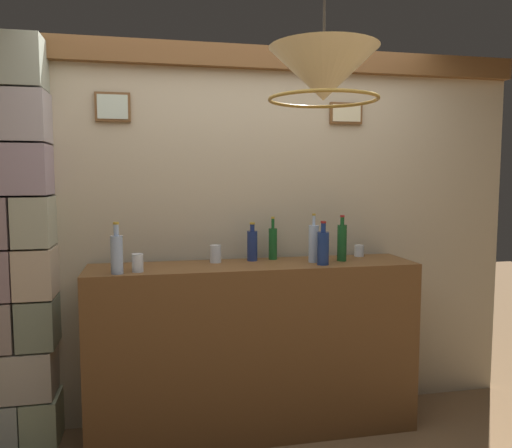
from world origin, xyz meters
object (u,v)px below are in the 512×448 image
Objects in this scene: liquor_bottle_whiskey at (342,242)px; glass_tumbler_shot at (138,263)px; liquor_bottle_rum at (323,247)px; pendant_lamp at (324,76)px; liquor_bottle_tequila at (273,243)px; liquor_bottle_brandy at (117,253)px; liquor_bottle_gin at (252,245)px; glass_tumbler_rocks at (215,254)px; glass_tumbler_highball at (359,251)px; liquor_bottle_vermouth at (314,243)px.

liquor_bottle_whiskey is 1.26m from glass_tumbler_shot.
pendant_lamp is (-0.25, -0.67, 0.87)m from liquor_bottle_rum.
liquor_bottle_rum is at bearing -45.92° from liquor_bottle_tequila.
liquor_bottle_gin is at bearing 18.13° from liquor_bottle_brandy.
liquor_bottle_tequila is at bearing 6.86° from glass_tumbler_rocks.
glass_tumbler_rocks is 1.34m from pendant_lamp.
pendant_lamp is at bearing -110.18° from liquor_bottle_rum.
glass_tumbler_highball is at bearing 57.58° from pendant_lamp.
liquor_bottle_brandy is (-1.36, -0.14, -0.01)m from liquor_bottle_whiskey.
liquor_bottle_gin reaches higher than glass_tumbler_highball.
liquor_bottle_rum is at bearing 69.82° from pendant_lamp.
pendant_lamp is (-0.22, -0.77, 0.86)m from liquor_bottle_vermouth.
liquor_bottle_vermouth is 1.07m from glass_tumbler_shot.
liquor_bottle_vermouth is at bearing 6.54° from liquor_bottle_brandy.
liquor_bottle_tequila is at bearing 17.17° from glass_tumbler_shot.
liquor_bottle_tequila is 1.04× the size of liquor_bottle_rum.
glass_tumbler_rocks is (-0.63, 0.21, -0.05)m from liquor_bottle_rum.
liquor_bottle_rum is 0.44× the size of pendant_lamp.
liquor_bottle_whiskey is 0.19m from liquor_bottle_vermouth.
liquor_bottle_vermouth is (0.36, -0.13, 0.02)m from liquor_bottle_gin.
pendant_lamp is (0.00, -0.93, 0.87)m from liquor_bottle_tequila.
liquor_bottle_brandy is 2.78× the size of glass_tumbler_shot.
glass_tumbler_highball is at bearing 10.78° from liquor_bottle_brandy.
liquor_bottle_gin is at bearing -169.38° from liquor_bottle_tequila.
glass_tumbler_highball is (0.18, 0.15, -0.08)m from liquor_bottle_whiskey.
liquor_bottle_whiskey is at bearing -12.59° from liquor_bottle_gin.
pendant_lamp is at bearing -117.71° from liquor_bottle_whiskey.
glass_tumbler_shot is (-1.25, -0.11, -0.07)m from liquor_bottle_whiskey.
liquor_bottle_tequila is 1.28m from pendant_lamp.
liquor_bottle_tequila reaches higher than glass_tumbler_highball.
liquor_bottle_brandy is at bearing -156.77° from glass_tumbler_rocks.
liquor_bottle_rum is 3.50× the size of glass_tumbler_highball.
liquor_bottle_whiskey reaches higher than liquor_bottle_rum.
pendant_lamp reaches higher than liquor_bottle_tequila.
glass_tumbler_shot is (-0.47, -0.21, -0.00)m from glass_tumbler_rocks.
liquor_bottle_vermouth is at bearing 74.07° from pendant_lamp.
liquor_bottle_vermouth is 0.50× the size of pendant_lamp.
liquor_bottle_gin is 0.74m from glass_tumbler_shot.
liquor_bottle_rum is at bearing -74.92° from liquor_bottle_vermouth.
liquor_bottle_brandy is 0.47× the size of pendant_lamp.
liquor_bottle_vermouth reaches higher than liquor_bottle_whiskey.
pendant_lamp reaches higher than liquor_bottle_brandy.
liquor_bottle_brandy is 1.58m from glass_tumbler_highball.
liquor_bottle_brandy reaches higher than glass_tumbler_rocks.
liquor_bottle_vermouth is (-0.19, -0.01, -0.00)m from liquor_bottle_whiskey.
liquor_bottle_tequila is 0.97× the size of liquor_bottle_brandy.
liquor_bottle_rum is 1.09× the size of liquor_bottle_gin.
liquor_bottle_tequila is 1.00m from liquor_bottle_brandy.
liquor_bottle_tequila is 0.91× the size of liquor_bottle_vermouth.
liquor_bottle_tequila reaches higher than liquor_bottle_gin.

